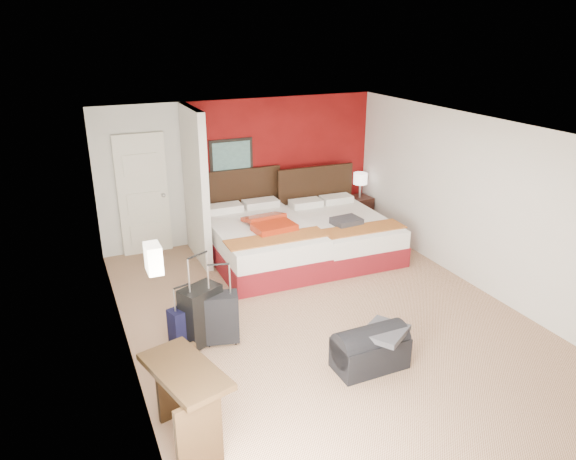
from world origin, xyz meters
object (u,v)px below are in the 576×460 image
suitcase_charcoal (221,319)px  table_lamp (360,185)px  red_suitcase_open (269,223)px  desk (187,405)px  bed_left (261,244)px  bed_right (342,235)px  nightstand (359,211)px  suitcase_black (201,316)px  duffel_bag (370,351)px  suitcase_navy (185,328)px

suitcase_charcoal → table_lamp: bearing=52.2°
red_suitcase_open → desk: 4.08m
bed_left → suitcase_charcoal: bearing=-122.1°
bed_right → table_lamp: (0.91, 0.98, 0.51)m
nightstand → suitcase_black: size_ratio=0.80×
duffel_bag → suitcase_black: bearing=140.8°
nightstand → bed_left: bearing=-167.2°
bed_right → suitcase_navy: bearing=-148.7°
bed_left → red_suitcase_open: (0.10, -0.10, 0.38)m
table_lamp → suitcase_black: bearing=-144.1°
table_lamp → suitcase_charcoal: (-3.66, -2.89, -0.50)m
suitcase_charcoal → suitcase_navy: bearing=-178.1°
table_lamp → desk: (-4.44, -4.40, -0.41)m
bed_left → duffel_bag: 3.21m
table_lamp → bed_left: bearing=-159.8°
bed_left → bed_right: bearing=-3.7°
suitcase_charcoal → duffel_bag: 1.83m
bed_right → bed_left: bearing=177.1°
bed_left → desk: (-2.08, -3.53, 0.08)m
suitcase_black → suitcase_navy: 0.24m
bed_right → desk: 4.92m
bed_right → desk: size_ratio=2.09×
bed_left → duffel_bag: bearing=-87.7°
bed_left → bed_right: bed_left is taller
red_suitcase_open → table_lamp: size_ratio=1.88×
nightstand → table_lamp: 0.53m
duffel_bag → suitcase_charcoal: bearing=138.6°
table_lamp → desk: table_lamp is taller
red_suitcase_open → nightstand: size_ratio=1.53×
suitcase_black → bed_right: bearing=5.5°
suitcase_navy → duffel_bag: suitcase_navy is taller
red_suitcase_open → desk: bearing=-127.6°
nightstand → bed_right: bearing=-140.4°
red_suitcase_open → suitcase_navy: bearing=-140.2°
table_lamp → duffel_bag: size_ratio=0.57×
table_lamp → suitcase_black: table_lamp is taller
suitcase_black → suitcase_charcoal: bearing=-46.9°
bed_left → nightstand: 2.51m
suitcase_charcoal → red_suitcase_open: bearing=67.8°
bed_right → nightstand: size_ratio=3.50×
red_suitcase_open → nightstand: bearing=18.1°
nightstand → suitcase_navy: 4.96m
bed_left → suitcase_charcoal: size_ratio=3.51×
red_suitcase_open → duffel_bag: size_ratio=1.07×
nightstand → suitcase_navy: bearing=-153.0°
red_suitcase_open → suitcase_charcoal: 2.41m
bed_right → nightstand: bearing=48.6°
bed_left → desk: desk is taller
bed_left → table_lamp: bearing=21.0°
suitcase_navy → duffel_bag: size_ratio=0.59×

